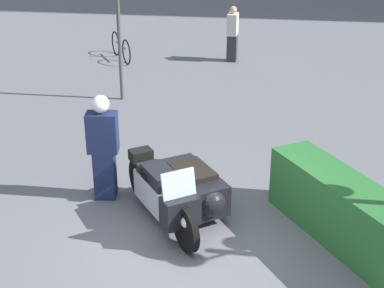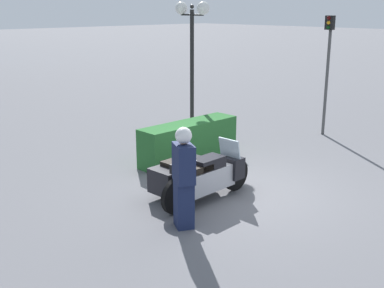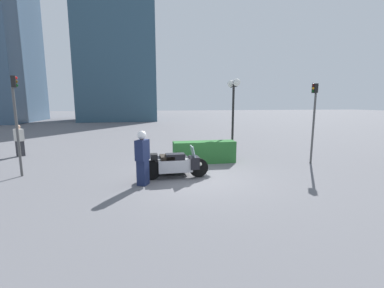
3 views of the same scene
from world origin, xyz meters
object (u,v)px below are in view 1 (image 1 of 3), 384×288
Objects in this scene: pedestrian_bystander at (232,34)px; bicycle_parked at (121,47)px; police_motorcycle at (181,191)px; hedge_bush_curbside at (342,210)px; officer_rider at (103,145)px; traffic_light_far at (118,1)px.

bicycle_parked is at bearing -170.82° from pedestrian_bystander.
bicycle_parked is at bearing 164.98° from police_motorcycle.
police_motorcycle is 2.45m from hedge_bush_curbside.
officer_rider is (-1.17, -0.86, 0.49)m from police_motorcycle.
police_motorcycle is at bearing -25.60° from traffic_light_far.
police_motorcycle is at bearing -129.97° from hedge_bush_curbside.
hedge_bush_curbside is (1.58, 1.88, 0.02)m from police_motorcycle.
hedge_bush_curbside is at bearing 0.64° from bicycle_parked.
police_motorcycle is at bearing -86.10° from pedestrian_bystander.
officer_rider is 3.91m from hedge_bush_curbside.
traffic_light_far reaches higher than hedge_bush_curbside.
traffic_light_far reaches higher than pedestrian_bystander.
pedestrian_bystander is (-6.18, 5.91, -0.15)m from officer_rider.
traffic_light_far is 2.27× the size of pedestrian_bystander.
bicycle_parked is at bearing 145.93° from traffic_light_far.
officer_rider is 5.02m from traffic_light_far.
officer_rider is 1.13× the size of pedestrian_bystander.
police_motorcycle is 1.53m from officer_rider.
officer_rider is 8.39m from bicycle_parked.
police_motorcycle is at bearing -11.40° from bicycle_parked.
police_motorcycle reaches higher than bicycle_parked.
traffic_light_far is at bearing 168.24° from police_motorcycle.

